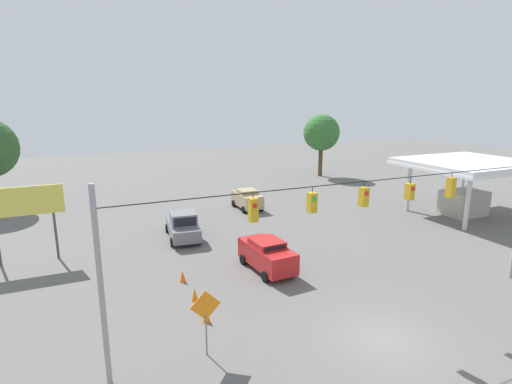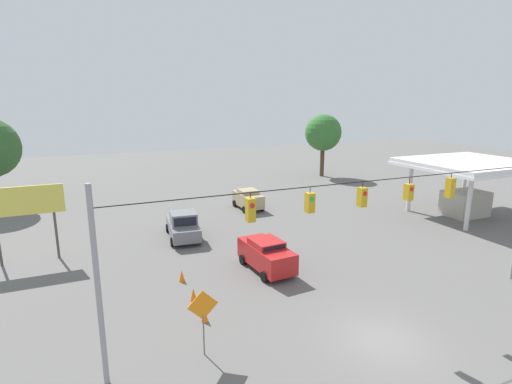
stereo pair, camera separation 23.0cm
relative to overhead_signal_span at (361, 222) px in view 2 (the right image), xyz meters
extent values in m
plane|color=#605E5B|center=(0.01, 1.88, -4.81)|extent=(140.00, 140.00, 0.00)
cylinder|color=#939399|center=(11.07, 0.00, -1.07)|extent=(0.20, 0.20, 7.48)
cylinder|color=black|center=(0.01, 0.00, 1.83)|extent=(22.12, 0.04, 0.04)
cube|color=gold|center=(-5.32, 0.00, 1.09)|extent=(0.32, 0.36, 0.99)
cylinder|color=black|center=(-5.32, 0.00, 1.71)|extent=(0.03, 0.03, 0.25)
cylinder|color=orange|center=(-5.32, 0.19, 1.31)|extent=(0.20, 0.02, 0.20)
cube|color=gold|center=(-2.65, 0.00, 1.12)|extent=(0.32, 0.36, 0.76)
cylinder|color=black|center=(-2.65, 0.00, 1.67)|extent=(0.03, 0.03, 0.33)
cylinder|color=red|center=(-2.65, 0.19, 1.29)|extent=(0.20, 0.02, 0.20)
cube|color=gold|center=(0.01, 0.00, 1.14)|extent=(0.32, 0.36, 0.86)
cylinder|color=black|center=(0.01, 0.00, 1.70)|extent=(0.03, 0.03, 0.26)
cylinder|color=red|center=(0.01, 0.19, 1.33)|extent=(0.20, 0.02, 0.20)
cube|color=gold|center=(2.68, 0.00, 1.16)|extent=(0.32, 0.36, 0.83)
cylinder|color=black|center=(2.68, 0.00, 1.70)|extent=(0.03, 0.03, 0.26)
cylinder|color=green|center=(2.68, 0.19, 1.35)|extent=(0.20, 0.02, 0.20)
cube|color=gold|center=(5.35, 0.00, 1.14)|extent=(0.32, 0.36, 0.93)
cylinder|color=black|center=(5.35, 0.00, 1.72)|extent=(0.03, 0.03, 0.22)
cylinder|color=red|center=(5.35, 0.19, 1.35)|extent=(0.20, 0.02, 0.20)
cube|color=slate|center=(4.79, -14.62, -4.04)|extent=(2.47, 5.24, 0.90)
cube|color=slate|center=(4.85, -14.02, -3.14)|extent=(2.00, 1.99, 0.90)
cube|color=black|center=(4.94, -13.10, -3.14)|extent=(1.58, 0.17, 0.63)
cylinder|color=black|center=(5.94, -13.08, -4.49)|extent=(0.28, 0.66, 0.64)
cylinder|color=black|center=(3.96, -12.89, -4.49)|extent=(0.28, 0.66, 0.64)
cylinder|color=black|center=(5.62, -16.36, -4.49)|extent=(0.28, 0.66, 0.64)
cylinder|color=black|center=(3.64, -16.16, -4.49)|extent=(0.28, 0.66, 0.64)
cube|color=red|center=(1.52, -6.75, -3.87)|extent=(2.14, 4.48, 1.25)
cube|color=red|center=(1.52, -6.75, -3.07)|extent=(1.81, 2.04, 0.36)
cube|color=black|center=(1.44, -5.79, -3.07)|extent=(1.45, 0.13, 0.25)
cylinder|color=black|center=(2.32, -5.27, -4.49)|extent=(0.27, 0.65, 0.64)
cylinder|color=black|center=(0.50, -5.41, -4.49)|extent=(0.27, 0.65, 0.64)
cylinder|color=black|center=(2.53, -8.09, -4.49)|extent=(0.27, 0.65, 0.64)
cylinder|color=black|center=(0.71, -8.23, -4.49)|extent=(0.27, 0.65, 0.64)
cube|color=tan|center=(-2.79, -20.19, -3.89)|extent=(1.84, 3.83, 1.20)
cube|color=tan|center=(-2.79, -20.19, -3.12)|extent=(1.67, 1.70, 0.36)
cube|color=black|center=(-2.78, -21.04, -3.12)|extent=(1.43, 0.04, 0.25)
cylinder|color=black|center=(-3.67, -21.44, -4.49)|extent=(0.23, 0.64, 0.64)
cylinder|color=black|center=(-1.88, -21.42, -4.49)|extent=(0.23, 0.64, 0.64)
cylinder|color=black|center=(-3.71, -18.97, -4.49)|extent=(0.23, 0.64, 0.64)
cylinder|color=black|center=(-1.92, -18.95, -4.49)|extent=(0.23, 0.64, 0.64)
cone|color=orange|center=(6.61, -2.61, -4.47)|extent=(0.35, 0.35, 0.68)
cone|color=orange|center=(6.57, -4.77, -4.47)|extent=(0.35, 0.35, 0.68)
cone|color=orange|center=(6.61, -7.20, -4.47)|extent=(0.35, 0.35, 0.68)
cube|color=silver|center=(-19.81, -10.45, -0.03)|extent=(10.11, 8.90, 0.35)
cube|color=white|center=(-19.81, -10.45, -0.33)|extent=(10.21, 9.00, 0.24)
cylinder|color=silver|center=(-23.35, -13.57, -2.51)|extent=(0.36, 0.36, 4.61)
cylinder|color=silver|center=(-16.27, -13.57, -2.51)|extent=(0.36, 0.36, 4.61)
cylinder|color=silver|center=(-16.27, -7.34, -2.51)|extent=(0.36, 0.36, 4.61)
cube|color=#B2AD9E|center=(-19.81, -10.45, -3.71)|extent=(3.54, 2.67, 2.20)
cylinder|color=#4C473D|center=(13.22, -13.96, -3.26)|extent=(0.16, 0.16, 3.10)
cube|color=#D8CC4C|center=(14.84, -13.96, -0.80)|extent=(4.63, 0.12, 1.83)
cylinder|color=slate|center=(7.32, -0.20, -3.91)|extent=(0.06, 0.06, 1.80)
cube|color=orange|center=(7.32, -0.20, -2.61)|extent=(1.27, 0.04, 1.27)
cylinder|color=#4C3823|center=(-18.40, -31.78, -2.53)|extent=(0.56, 0.56, 4.56)
sphere|color=#336B2D|center=(-18.40, -31.78, 1.08)|extent=(4.83, 4.83, 4.83)
camera|label=1|loc=(11.30, 13.72, 5.31)|focal=28.00mm
camera|label=2|loc=(11.08, 13.81, 5.31)|focal=28.00mm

